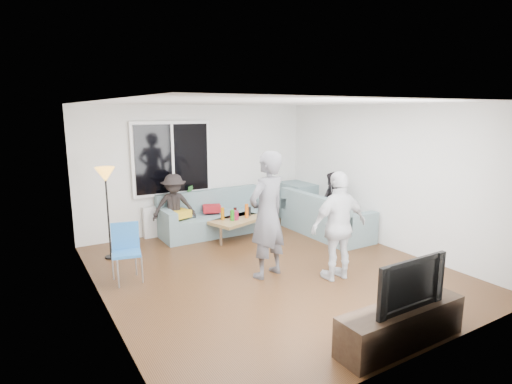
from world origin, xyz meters
TOP-DOWN VIEW (x-y plane):
  - floor at (0.00, 0.00)m, footprint 5.00×5.50m
  - ceiling at (0.00, 0.00)m, footprint 5.00×5.50m
  - wall_back at (0.00, 2.77)m, footprint 5.00×0.04m
  - wall_front at (0.00, -2.77)m, footprint 5.00×0.04m
  - wall_left at (-2.52, 0.00)m, footprint 0.04×5.50m
  - wall_right at (2.52, 0.00)m, footprint 0.04×5.50m
  - window_frame at (-0.60, 2.69)m, footprint 1.62×0.06m
  - window_glass at (-0.60, 2.65)m, footprint 1.50×0.02m
  - window_mullion at (-0.60, 2.64)m, footprint 0.05×0.03m
  - radiator at (-0.60, 2.65)m, footprint 1.30×0.12m
  - potted_plant at (-0.30, 2.62)m, footprint 0.22×0.19m
  - vase at (-0.81, 2.62)m, footprint 0.18×0.18m
  - sofa_back_section at (0.15, 2.27)m, footprint 2.30×0.85m
  - sofa_right_section at (2.02, 1.02)m, footprint 2.00×0.85m
  - sofa_corner at (2.35, 2.27)m, footprint 0.85×0.85m
  - cushion_yellow at (-0.65, 2.25)m, footprint 0.46×0.42m
  - cushion_red at (0.08, 2.33)m, footprint 0.44×0.40m
  - coffee_table at (0.35, 1.71)m, footprint 1.23×0.91m
  - pitcher at (0.26, 1.69)m, footprint 0.17×0.17m
  - side_chair at (-2.05, 0.71)m, footprint 0.48×0.48m
  - floor_lamp at (-2.05, 1.86)m, footprint 0.32×0.32m
  - player_left at (-0.17, -0.17)m, footprint 0.80×0.63m
  - player_right at (0.68, -0.80)m, footprint 0.98×0.47m
  - spectator_right at (2.02, 0.85)m, footprint 0.67×0.76m
  - spectator_back at (-0.73, 2.30)m, footprint 0.92×0.65m
  - tv_console at (0.06, -2.50)m, footprint 1.60×0.40m
  - television at (0.06, -2.50)m, footprint 0.98×0.13m
  - bottle_d at (0.53, 1.67)m, footprint 0.07×0.07m
  - bottle_c at (0.39, 1.89)m, footprint 0.07×0.07m
  - bottle_e at (0.67, 1.80)m, footprint 0.07×0.07m
  - bottle_a at (0.06, 1.79)m, footprint 0.07×0.07m
  - bottle_b at (0.19, 1.64)m, footprint 0.08×0.08m

SIDE VIEW (x-z plane):
  - floor at x=0.00m, z-range -0.04..0.00m
  - coffee_table at x=0.35m, z-range 0.00..0.40m
  - tv_console at x=0.06m, z-range 0.00..0.44m
  - radiator at x=-0.60m, z-range 0.00..0.62m
  - sofa_back_section at x=0.15m, z-range 0.00..0.85m
  - sofa_right_section at x=2.02m, z-range 0.00..0.85m
  - sofa_corner at x=2.35m, z-range 0.00..0.85m
  - side_chair at x=-2.05m, z-range 0.00..0.86m
  - pitcher at x=0.26m, z-range 0.40..0.57m
  - bottle_e at x=0.67m, z-range 0.40..0.58m
  - bottle_c at x=0.39m, z-range 0.40..0.58m
  - bottle_b at x=0.19m, z-range 0.40..0.61m
  - cushion_yellow at x=-0.65m, z-range 0.44..0.58m
  - cushion_red at x=0.08m, z-range 0.45..0.57m
  - bottle_a at x=0.06m, z-range 0.40..0.64m
  - bottle_d at x=0.53m, z-range 0.40..0.68m
  - spectator_back at x=-0.73m, z-range 0.00..1.29m
  - spectator_right at x=2.02m, z-range 0.00..1.30m
  - vase at x=-0.81m, z-range 0.62..0.79m
  - television at x=0.06m, z-range 0.44..1.00m
  - floor_lamp at x=-2.05m, z-range 0.00..1.56m
  - potted_plant at x=-0.30m, z-range 0.62..0.99m
  - player_right at x=0.68m, z-range 0.00..1.63m
  - player_left at x=-0.17m, z-range 0.00..1.92m
  - wall_back at x=0.00m, z-range 0.00..2.60m
  - wall_front at x=0.00m, z-range 0.00..2.60m
  - wall_left at x=-2.52m, z-range 0.00..2.60m
  - wall_right at x=2.52m, z-range 0.00..2.60m
  - window_frame at x=-0.60m, z-range 0.81..2.29m
  - window_glass at x=-0.60m, z-range 0.88..2.23m
  - window_mullion at x=-0.60m, z-range 0.88..2.23m
  - ceiling at x=0.00m, z-range 2.60..2.64m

